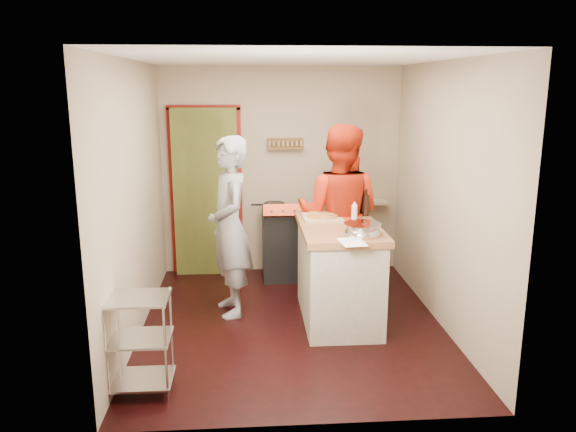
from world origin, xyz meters
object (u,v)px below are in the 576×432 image
object	(u,v)px
island	(339,270)
person_red	(339,215)
stove	(287,243)
person_stripe	(230,227)
wire_shelving	(140,340)

from	to	relation	value
island	person_red	size ratio (longest dim) A/B	0.75
stove	person_stripe	xyz separation A→B (m)	(-0.67, -1.08, 0.49)
stove	person_red	bearing A→B (deg)	-57.50
person_red	island	bearing A→B (deg)	103.48
wire_shelving	island	size ratio (longest dim) A/B	0.54
stove	wire_shelving	distance (m)	2.94
wire_shelving	person_red	distance (m)	2.64
person_stripe	stove	bearing A→B (deg)	134.28
stove	person_stripe	bearing A→B (deg)	-121.76
wire_shelving	person_red	xyz separation A→B (m)	(1.84, 1.82, 0.55)
stove	island	distance (m)	1.40
wire_shelving	person_red	size ratio (longest dim) A/B	0.41
stove	island	size ratio (longest dim) A/B	0.68
wire_shelving	person_red	bearing A→B (deg)	44.61
wire_shelving	island	distance (m)	2.20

